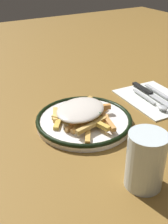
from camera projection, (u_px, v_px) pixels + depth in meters
name	position (u px, v px, depth m)	size (l,w,h in m)	color
ground_plane	(84.00, 124.00, 0.74)	(2.60, 2.60, 0.00)	brown
plate	(84.00, 120.00, 0.74)	(0.25, 0.25, 0.02)	white
fries_heap	(82.00, 113.00, 0.72)	(0.18, 0.19, 0.04)	#F6B45E
napkin	(154.00, 98.00, 0.86)	(0.17, 0.21, 0.01)	silver
fork	(164.00, 96.00, 0.86)	(0.03, 0.18, 0.01)	silver
knife	(151.00, 94.00, 0.87)	(0.03, 0.21, 0.01)	black
spoon	(155.00, 103.00, 0.82)	(0.03, 0.15, 0.01)	silver
water_glass	(145.00, 160.00, 0.52)	(0.07, 0.07, 0.11)	silver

